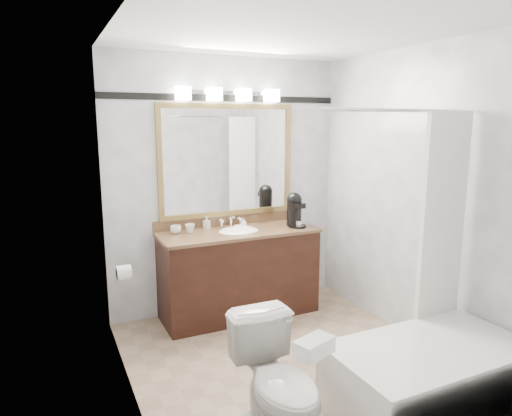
# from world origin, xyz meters

# --- Properties ---
(room) EXTENTS (2.42, 2.62, 2.52)m
(room) POSITION_xyz_m (0.00, 0.00, 1.25)
(room) COLOR gray
(room) RESTS_ON ground
(vanity) EXTENTS (1.53, 0.58, 0.97)m
(vanity) POSITION_xyz_m (0.00, 1.02, 0.44)
(vanity) COLOR black
(vanity) RESTS_ON ground
(mirror) EXTENTS (1.40, 0.04, 1.10)m
(mirror) POSITION_xyz_m (0.00, 1.28, 1.50)
(mirror) COLOR olive
(mirror) RESTS_ON room
(vanity_light_bar) EXTENTS (1.02, 0.14, 0.12)m
(vanity_light_bar) POSITION_xyz_m (0.00, 1.23, 2.13)
(vanity_light_bar) COLOR silver
(vanity_light_bar) RESTS_ON room
(accent_stripe) EXTENTS (2.40, 0.01, 0.06)m
(accent_stripe) POSITION_xyz_m (0.00, 1.29, 2.10)
(accent_stripe) COLOR black
(accent_stripe) RESTS_ON room
(bathtub) EXTENTS (1.30, 0.75, 1.96)m
(bathtub) POSITION_xyz_m (0.55, -0.90, 0.28)
(bathtub) COLOR white
(bathtub) RESTS_ON ground
(tp_roll) EXTENTS (0.11, 0.12, 0.12)m
(tp_roll) POSITION_xyz_m (-1.14, 0.66, 0.70)
(tp_roll) COLOR white
(tp_roll) RESTS_ON room
(toilet) EXTENTS (0.42, 0.72, 0.73)m
(toilet) POSITION_xyz_m (-0.50, -0.75, 0.36)
(toilet) COLOR white
(toilet) RESTS_ON ground
(tissue_box) EXTENTS (0.23, 0.17, 0.08)m
(tissue_box) POSITION_xyz_m (-0.50, -1.12, 0.77)
(tissue_box) COLOR white
(tissue_box) RESTS_ON toilet
(coffee_maker) EXTENTS (0.18, 0.22, 0.34)m
(coffee_maker) POSITION_xyz_m (0.58, 0.95, 1.03)
(coffee_maker) COLOR black
(coffee_maker) RESTS_ON vanity
(cup_left) EXTENTS (0.11, 0.11, 0.08)m
(cup_left) POSITION_xyz_m (-0.58, 1.15, 0.89)
(cup_left) COLOR white
(cup_left) RESTS_ON vanity
(cup_right) EXTENTS (0.11, 0.11, 0.08)m
(cup_right) POSITION_xyz_m (-0.45, 1.13, 0.89)
(cup_right) COLOR white
(cup_right) RESTS_ON vanity
(soap_bottle_a) EXTENTS (0.07, 0.07, 0.12)m
(soap_bottle_a) POSITION_xyz_m (-0.25, 1.23, 0.91)
(soap_bottle_a) COLOR white
(soap_bottle_a) RESTS_ON vanity
(soap_bottle_b) EXTENTS (0.08, 0.08, 0.08)m
(soap_bottle_b) POSITION_xyz_m (0.11, 1.16, 0.89)
(soap_bottle_b) COLOR white
(soap_bottle_b) RESTS_ON vanity
(soap_bar) EXTENTS (0.08, 0.05, 0.02)m
(soap_bar) POSITION_xyz_m (0.05, 1.13, 0.86)
(soap_bar) COLOR beige
(soap_bar) RESTS_ON vanity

